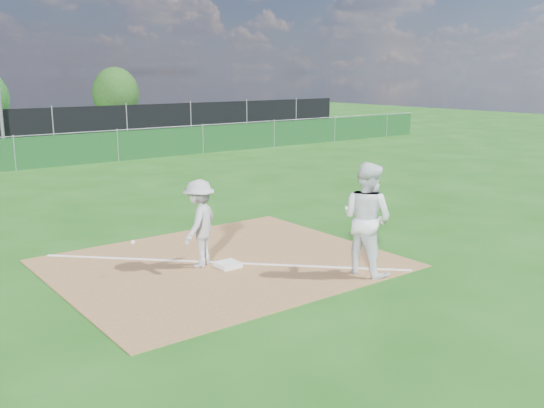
{
  "coord_description": "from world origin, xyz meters",
  "views": [
    {
      "loc": [
        -5.89,
        -8.24,
        3.53
      ],
      "look_at": [
        1.18,
        1.0,
        1.0
      ],
      "focal_mm": 40.0,
      "sensor_mm": 36.0,
      "label": 1
    }
  ],
  "objects_px": {
    "first_base": "(228,265)",
    "play_at_first": "(199,223)",
    "car_right": "(38,123)",
    "tree_right": "(116,94)",
    "runner": "(367,219)"
  },
  "relations": [
    {
      "from": "first_base",
      "to": "play_at_first",
      "type": "distance_m",
      "value": 0.93
    },
    {
      "from": "car_right",
      "to": "tree_right",
      "type": "bearing_deg",
      "value": -41.41
    },
    {
      "from": "first_base",
      "to": "car_right",
      "type": "height_order",
      "value": "car_right"
    },
    {
      "from": "tree_right",
      "to": "car_right",
      "type": "bearing_deg",
      "value": -137.91
    },
    {
      "from": "first_base",
      "to": "runner",
      "type": "height_order",
      "value": "runner"
    },
    {
      "from": "runner",
      "to": "tree_right",
      "type": "distance_m",
      "value": 36.4
    },
    {
      "from": "first_base",
      "to": "runner",
      "type": "bearing_deg",
      "value": -44.35
    },
    {
      "from": "runner",
      "to": "play_at_first",
      "type": "bearing_deg",
      "value": 36.57
    },
    {
      "from": "runner",
      "to": "tree_right",
      "type": "relative_size",
      "value": 0.51
    },
    {
      "from": "play_at_first",
      "to": "first_base",
      "type": "bearing_deg",
      "value": -45.67
    },
    {
      "from": "play_at_first",
      "to": "runner",
      "type": "relative_size",
      "value": 0.93
    },
    {
      "from": "runner",
      "to": "tree_right",
      "type": "bearing_deg",
      "value": -25.36
    },
    {
      "from": "first_base",
      "to": "play_at_first",
      "type": "height_order",
      "value": "play_at_first"
    },
    {
      "from": "play_at_first",
      "to": "runner",
      "type": "bearing_deg",
      "value": -44.58
    },
    {
      "from": "play_at_first",
      "to": "tree_right",
      "type": "distance_m",
      "value": 35.09
    }
  ]
}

